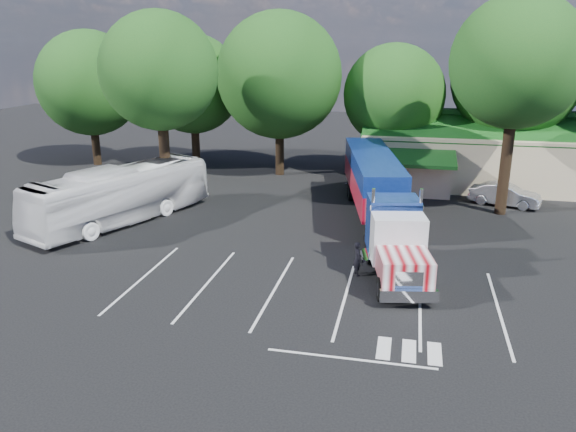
% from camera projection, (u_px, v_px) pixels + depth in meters
% --- Properties ---
extents(ground, '(120.00, 120.00, 0.00)m').
position_uv_depth(ground, '(300.00, 244.00, 30.83)').
color(ground, black).
rests_on(ground, ground).
extents(event_hall, '(24.20, 14.12, 5.55)m').
position_uv_depth(event_hall, '(517.00, 154.00, 43.92)').
color(event_hall, '#BCA78C').
rests_on(event_hall, ground).
extents(tree_row_a, '(9.00, 9.00, 11.68)m').
position_uv_depth(tree_row_a, '(90.00, 83.00, 48.59)').
color(tree_row_a, black).
rests_on(tree_row_a, ground).
extents(tree_row_b, '(8.40, 8.40, 11.35)m').
position_uv_depth(tree_row_b, '(193.00, 84.00, 47.96)').
color(tree_row_b, black).
rests_on(tree_row_b, ground).
extents(tree_row_c, '(10.00, 10.00, 13.05)m').
position_uv_depth(tree_row_c, '(279.00, 76.00, 44.54)').
color(tree_row_c, black).
rests_on(tree_row_c, ground).
extents(tree_row_d, '(8.00, 8.00, 10.60)m').
position_uv_depth(tree_row_d, '(394.00, 95.00, 44.33)').
color(tree_row_d, black).
rests_on(tree_row_d, ground).
extents(tree_row_e, '(9.60, 9.60, 12.90)m').
position_uv_depth(tree_row_e, '(516.00, 77.00, 42.49)').
color(tree_row_e, black).
rests_on(tree_row_e, ground).
extents(tree_near_left, '(7.60, 7.60, 12.65)m').
position_uv_depth(tree_near_left, '(159.00, 72.00, 35.95)').
color(tree_near_left, black).
rests_on(tree_near_left, ground).
extents(tree_near_right, '(8.00, 8.00, 13.50)m').
position_uv_depth(tree_near_right, '(518.00, 62.00, 33.54)').
color(tree_near_right, black).
rests_on(tree_near_right, ground).
extents(semi_truck, '(6.20, 19.87, 4.14)m').
position_uv_depth(semi_truck, '(378.00, 190.00, 32.93)').
color(semi_truck, black).
rests_on(semi_truck, ground).
extents(woman, '(0.61, 0.72, 1.66)m').
position_uv_depth(woman, '(357.00, 259.00, 26.61)').
color(woman, black).
rests_on(woman, ground).
extents(bicycle, '(1.09, 1.72, 0.85)m').
position_uv_depth(bicycle, '(406.00, 204.00, 37.02)').
color(bicycle, black).
rests_on(bicycle, ground).
extents(tour_bus, '(7.44, 12.55, 3.45)m').
position_uv_depth(tour_bus, '(121.00, 195.00, 34.19)').
color(tour_bus, silver).
rests_on(tour_bus, ground).
extents(silver_sedan, '(4.85, 2.93, 1.51)m').
position_uv_depth(silver_sedan, '(505.00, 195.00, 37.91)').
color(silver_sedan, '#B7B9BF').
rests_on(silver_sedan, ground).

